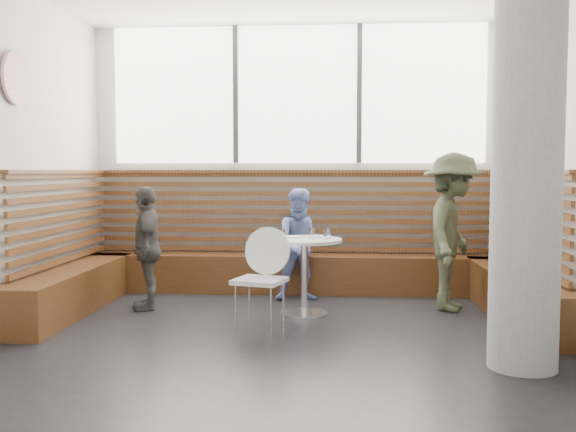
# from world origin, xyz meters

# --- Properties ---
(room) EXTENTS (5.00, 5.00, 3.20)m
(room) POSITION_xyz_m (0.00, 0.00, 1.60)
(room) COLOR silver
(room) RESTS_ON ground
(booth) EXTENTS (5.00, 2.50, 1.44)m
(booth) POSITION_xyz_m (0.00, 1.77, 0.41)
(booth) COLOR #432610
(booth) RESTS_ON ground
(concrete_column) EXTENTS (0.50, 0.50, 3.20)m
(concrete_column) POSITION_xyz_m (1.85, -0.60, 1.60)
(concrete_column) COLOR gray
(concrete_column) RESTS_ON ground
(wall_art) EXTENTS (0.03, 0.50, 0.50)m
(wall_art) POSITION_xyz_m (-2.46, 0.40, 2.30)
(wall_art) COLOR white
(wall_art) RESTS_ON room
(cafe_table) EXTENTS (0.75, 0.75, 0.77)m
(cafe_table) POSITION_xyz_m (0.16, 1.03, 0.55)
(cafe_table) COLOR silver
(cafe_table) RESTS_ON ground
(cafe_chair) EXTENTS (0.44, 0.43, 0.93)m
(cafe_chair) POSITION_xyz_m (-0.21, 0.44, 0.54)
(cafe_chair) COLOR white
(cafe_chair) RESTS_ON ground
(adult_man) EXTENTS (0.92, 1.20, 1.64)m
(adult_man) POSITION_xyz_m (1.69, 1.37, 0.82)
(adult_man) COLOR #383D29
(adult_man) RESTS_ON ground
(child_back) EXTENTS (0.69, 0.58, 1.25)m
(child_back) POSITION_xyz_m (0.10, 1.77, 0.63)
(child_back) COLOR #6E7FC0
(child_back) RESTS_ON ground
(child_left) EXTENTS (0.49, 0.81, 1.29)m
(child_left) POSITION_xyz_m (-1.50, 1.19, 0.65)
(child_left) COLOR #42403C
(child_left) RESTS_ON ground
(plate_near) EXTENTS (0.19, 0.19, 0.01)m
(plate_near) POSITION_xyz_m (0.06, 1.14, 0.78)
(plate_near) COLOR white
(plate_near) RESTS_ON cafe_table
(plate_far) EXTENTS (0.21, 0.21, 0.01)m
(plate_far) POSITION_xyz_m (0.26, 1.18, 0.78)
(plate_far) COLOR white
(plate_far) RESTS_ON cafe_table
(glass_left) EXTENTS (0.06, 0.06, 0.10)m
(glass_left) POSITION_xyz_m (-0.05, 0.94, 0.82)
(glass_left) COLOR white
(glass_left) RESTS_ON cafe_table
(glass_mid) EXTENTS (0.07, 0.07, 0.11)m
(glass_mid) POSITION_xyz_m (0.23, 0.99, 0.83)
(glass_mid) COLOR white
(glass_mid) RESTS_ON cafe_table
(glass_right) EXTENTS (0.07, 0.07, 0.11)m
(glass_right) POSITION_xyz_m (0.39, 1.04, 0.83)
(glass_right) COLOR white
(glass_right) RESTS_ON cafe_table
(menu_card) EXTENTS (0.25, 0.20, 0.00)m
(menu_card) POSITION_xyz_m (0.25, 0.85, 0.77)
(menu_card) COLOR #A5C64C
(menu_card) RESTS_ON cafe_table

